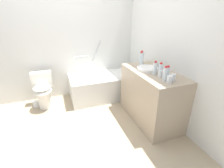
{
  "coord_description": "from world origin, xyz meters",
  "views": [
    {
      "loc": [
        -0.21,
        -2.24,
        1.72
      ],
      "look_at": [
        0.7,
        0.27,
        0.56
      ],
      "focal_mm": 25.8,
      "sensor_mm": 36.0,
      "label": 1
    }
  ],
  "objects_px": {
    "water_bottle_2": "(142,58)",
    "water_bottle_0": "(141,60)",
    "sink_faucet": "(158,67)",
    "toilet_paper_roll": "(36,104)",
    "water_bottle_3": "(165,74)",
    "water_bottle_5": "(168,73)",
    "bathtub": "(104,85)",
    "toilet": "(43,90)",
    "water_bottle_4": "(155,68)",
    "sink_basin": "(148,69)",
    "water_bottle_1": "(160,69)",
    "drinking_glass_2": "(173,78)",
    "drinking_glass_0": "(170,79)",
    "drinking_glass_1": "(160,74)"
  },
  "relations": [
    {
      "from": "water_bottle_2",
      "to": "water_bottle_0",
      "type": "bearing_deg",
      "value": -124.95
    },
    {
      "from": "sink_faucet",
      "to": "toilet_paper_roll",
      "type": "relative_size",
      "value": 1.27
    },
    {
      "from": "sink_faucet",
      "to": "water_bottle_3",
      "type": "xyz_separation_m",
      "value": [
        -0.22,
        -0.47,
        0.06
      ]
    },
    {
      "from": "sink_faucet",
      "to": "water_bottle_2",
      "type": "relative_size",
      "value": 0.61
    },
    {
      "from": "sink_faucet",
      "to": "water_bottle_5",
      "type": "distance_m",
      "value": 0.44
    },
    {
      "from": "bathtub",
      "to": "toilet",
      "type": "distance_m",
      "value": 1.26
    },
    {
      "from": "water_bottle_0",
      "to": "water_bottle_4",
      "type": "distance_m",
      "value": 0.44
    },
    {
      "from": "water_bottle_2",
      "to": "sink_basin",
      "type": "bearing_deg",
      "value": -102.21
    },
    {
      "from": "bathtub",
      "to": "sink_faucet",
      "type": "xyz_separation_m",
      "value": [
        0.64,
        -0.97,
        0.64
      ]
    },
    {
      "from": "toilet",
      "to": "sink_faucet",
      "type": "bearing_deg",
      "value": 63.06
    },
    {
      "from": "toilet",
      "to": "water_bottle_4",
      "type": "distance_m",
      "value": 2.16
    },
    {
      "from": "water_bottle_4",
      "to": "sink_basin",
      "type": "bearing_deg",
      "value": 87.18
    },
    {
      "from": "water_bottle_1",
      "to": "drinking_glass_2",
      "type": "relative_size",
      "value": 1.95
    },
    {
      "from": "drinking_glass_0",
      "to": "sink_basin",
      "type": "bearing_deg",
      "value": 88.81
    },
    {
      "from": "drinking_glass_0",
      "to": "drinking_glass_2",
      "type": "relative_size",
      "value": 0.99
    },
    {
      "from": "toilet",
      "to": "water_bottle_4",
      "type": "bearing_deg",
      "value": 55.15
    },
    {
      "from": "water_bottle_2",
      "to": "toilet_paper_roll",
      "type": "bearing_deg",
      "value": 161.04
    },
    {
      "from": "water_bottle_0",
      "to": "water_bottle_5",
      "type": "distance_m",
      "value": 0.64
    },
    {
      "from": "sink_faucet",
      "to": "water_bottle_4",
      "type": "bearing_deg",
      "value": -134.29
    },
    {
      "from": "sink_basin",
      "to": "water_bottle_0",
      "type": "distance_m",
      "value": 0.24
    },
    {
      "from": "water_bottle_2",
      "to": "water_bottle_5",
      "type": "xyz_separation_m",
      "value": [
        -0.01,
        -0.75,
        -0.03
      ]
    },
    {
      "from": "drinking_glass_2",
      "to": "toilet_paper_roll",
      "type": "height_order",
      "value": "drinking_glass_2"
    },
    {
      "from": "sink_faucet",
      "to": "water_bottle_4",
      "type": "relative_size",
      "value": 0.74
    },
    {
      "from": "water_bottle_4",
      "to": "bathtub",
      "type": "bearing_deg",
      "value": 110.23
    },
    {
      "from": "sink_basin",
      "to": "drinking_glass_0",
      "type": "height_order",
      "value": "drinking_glass_0"
    },
    {
      "from": "water_bottle_1",
      "to": "drinking_glass_2",
      "type": "xyz_separation_m",
      "value": [
        0.03,
        -0.25,
        -0.04
      ]
    },
    {
      "from": "water_bottle_1",
      "to": "bathtub",
      "type": "bearing_deg",
      "value": 111.3
    },
    {
      "from": "water_bottle_5",
      "to": "drinking_glass_2",
      "type": "relative_size",
      "value": 1.83
    },
    {
      "from": "water_bottle_0",
      "to": "water_bottle_3",
      "type": "bearing_deg",
      "value": -91.22
    },
    {
      "from": "bathtub",
      "to": "water_bottle_0",
      "type": "distance_m",
      "value": 1.13
    },
    {
      "from": "water_bottle_0",
      "to": "drinking_glass_0",
      "type": "distance_m",
      "value": 0.79
    },
    {
      "from": "toilet",
      "to": "water_bottle_3",
      "type": "distance_m",
      "value": 2.3
    },
    {
      "from": "water_bottle_0",
      "to": "water_bottle_3",
      "type": "distance_m",
      "value": 0.69
    },
    {
      "from": "toilet",
      "to": "water_bottle_0",
      "type": "height_order",
      "value": "water_bottle_0"
    },
    {
      "from": "sink_basin",
      "to": "water_bottle_4",
      "type": "bearing_deg",
      "value": -92.82
    },
    {
      "from": "sink_basin",
      "to": "water_bottle_5",
      "type": "height_order",
      "value": "water_bottle_5"
    },
    {
      "from": "bathtub",
      "to": "toilet",
      "type": "height_order",
      "value": "bathtub"
    },
    {
      "from": "water_bottle_5",
      "to": "drinking_glass_0",
      "type": "bearing_deg",
      "value": -116.96
    },
    {
      "from": "water_bottle_1",
      "to": "drinking_glass_2",
      "type": "bearing_deg",
      "value": -82.62
    },
    {
      "from": "sink_basin",
      "to": "water_bottle_1",
      "type": "distance_m",
      "value": 0.29
    },
    {
      "from": "toilet",
      "to": "drinking_glass_0",
      "type": "distance_m",
      "value": 2.35
    },
    {
      "from": "drinking_glass_0",
      "to": "toilet_paper_roll",
      "type": "xyz_separation_m",
      "value": [
        -1.87,
        1.57,
        -0.87
      ]
    },
    {
      "from": "water_bottle_0",
      "to": "water_bottle_2",
      "type": "relative_size",
      "value": 1.03
    },
    {
      "from": "bathtub",
      "to": "water_bottle_5",
      "type": "distance_m",
      "value": 1.63
    },
    {
      "from": "sink_faucet",
      "to": "drinking_glass_1",
      "type": "bearing_deg",
      "value": -119.87
    },
    {
      "from": "water_bottle_2",
      "to": "water_bottle_3",
      "type": "xyz_separation_m",
      "value": [
        -0.09,
        -0.8,
        -0.02
      ]
    },
    {
      "from": "water_bottle_1",
      "to": "water_bottle_4",
      "type": "distance_m",
      "value": 0.08
    },
    {
      "from": "sink_faucet",
      "to": "water_bottle_1",
      "type": "height_order",
      "value": "water_bottle_1"
    },
    {
      "from": "water_bottle_0",
      "to": "drinking_glass_1",
      "type": "distance_m",
      "value": 0.57
    },
    {
      "from": "bathtub",
      "to": "water_bottle_4",
      "type": "bearing_deg",
      "value": -69.77
    }
  ]
}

